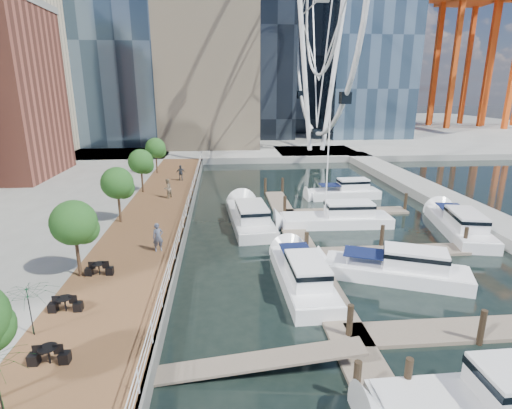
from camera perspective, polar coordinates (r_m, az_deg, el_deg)
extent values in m
plane|color=black|center=(21.86, 3.61, -15.93)|extent=(520.00, 520.00, 0.00)
cube|color=brown|center=(35.62, -14.55, -2.53)|extent=(6.00, 60.00, 1.00)
cube|color=#595954|center=(35.23, -9.73, -2.44)|extent=(0.25, 60.00, 1.00)
cube|color=gray|center=(120.84, -3.62, 10.88)|extent=(200.00, 114.00, 1.00)
cube|color=gray|center=(45.99, 25.12, 0.64)|extent=(4.00, 60.00, 1.00)
cube|color=gray|center=(73.15, 8.54, 7.27)|extent=(14.00, 12.00, 1.00)
cube|color=#6D6051|center=(31.11, 6.40, -5.63)|extent=(2.00, 32.00, 0.20)
cube|color=#6D6051|center=(23.24, 27.87, -15.58)|extent=(12.00, 2.00, 0.20)
cube|color=#6D6051|center=(31.08, 18.11, -6.40)|extent=(12.00, 2.00, 0.20)
cube|color=#6D6051|center=(39.90, 12.65, -0.99)|extent=(12.00, 2.00, 0.20)
cube|color=#BCAD8E|center=(75.96, -32.23, 16.38)|extent=(14.00, 16.00, 28.00)
cylinder|color=white|center=(71.80, 6.97, 17.98)|extent=(0.80, 0.80, 26.00)
cylinder|color=white|center=(72.96, 11.01, 17.78)|extent=(0.80, 0.80, 26.00)
cylinder|color=#3F2B1C|center=(25.64, -24.06, -6.83)|extent=(0.20, 0.20, 2.40)
sphere|color=#265B1E|center=(24.95, -24.60, -2.37)|extent=(2.60, 2.60, 2.60)
cylinder|color=#3F2B1C|center=(34.69, -18.91, -0.45)|extent=(0.20, 0.20, 2.40)
sphere|color=#265B1E|center=(34.18, -19.23, 2.92)|extent=(2.60, 2.60, 2.60)
cylinder|color=#3F2B1C|center=(44.15, -15.94, 3.25)|extent=(0.20, 0.20, 2.40)
sphere|color=#265B1E|center=(43.75, -16.15, 5.93)|extent=(2.60, 2.60, 2.60)
cylinder|color=#3F2B1C|center=(53.81, -14.02, 5.63)|extent=(0.20, 0.20, 2.40)
sphere|color=#265B1E|center=(53.48, -14.17, 7.84)|extent=(2.60, 2.60, 2.60)
imported|color=#4B5265|center=(27.81, -13.84, -4.56)|extent=(0.83, 0.67, 1.96)
imported|color=gray|center=(41.14, -12.54, 2.27)|extent=(1.15, 1.21, 1.97)
imported|color=#32373E|center=(48.79, -10.70, 4.47)|extent=(1.11, 0.49, 1.88)
imported|color=#0F3920|center=(20.74, -29.56, -13.11)|extent=(3.46, 3.48, 2.39)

